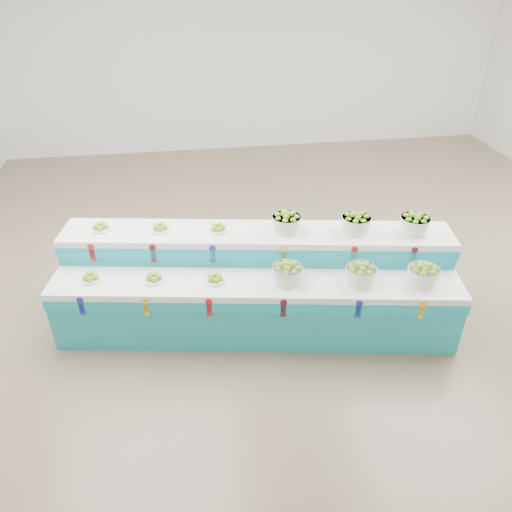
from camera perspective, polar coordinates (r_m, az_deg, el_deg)
name	(u,v)px	position (r m, az deg, el deg)	size (l,w,h in m)	color
ground	(312,275)	(6.57, 6.39, -2.20)	(10.00, 10.00, 0.00)	brown
back_wall	(253,46)	(10.48, -0.35, 22.74)	(10.00, 10.00, 0.00)	silver
display_stand	(256,284)	(5.47, 0.00, -3.20)	(4.26, 1.10, 1.02)	teal
plate_lower_left	(91,277)	(5.41, -18.29, -2.25)	(0.21, 0.21, 0.09)	white
plate_lower_mid	(154,277)	(5.23, -11.56, -2.40)	(0.21, 0.21, 0.09)	white
plate_lower_right	(215,278)	(5.14, -4.70, -2.51)	(0.21, 0.21, 0.09)	white
basket_lower_left	(287,273)	(5.08, 3.58, -1.96)	(0.32, 0.32, 0.23)	silver
basket_lower_mid	(361,274)	(5.17, 11.84, -2.01)	(0.32, 0.32, 0.23)	silver
basket_lower_right	(423,275)	(5.32, 18.45, -2.01)	(0.32, 0.32, 0.23)	silver
plate_upper_left	(100,226)	(5.69, -17.28, 3.23)	(0.21, 0.21, 0.09)	white
plate_upper_mid	(160,227)	(5.52, -10.85, 3.26)	(0.21, 0.21, 0.09)	white
plate_upper_right	(218,227)	(5.43, -4.34, 3.25)	(0.21, 0.21, 0.09)	white
basket_upper_left	(286,222)	(5.38, 3.49, 3.83)	(0.32, 0.32, 0.23)	silver
basket_upper_mid	(356,223)	(5.46, 11.31, 3.70)	(0.32, 0.32, 0.23)	silver
basket_upper_right	(415,224)	(5.61, 17.61, 3.54)	(0.32, 0.32, 0.23)	silver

